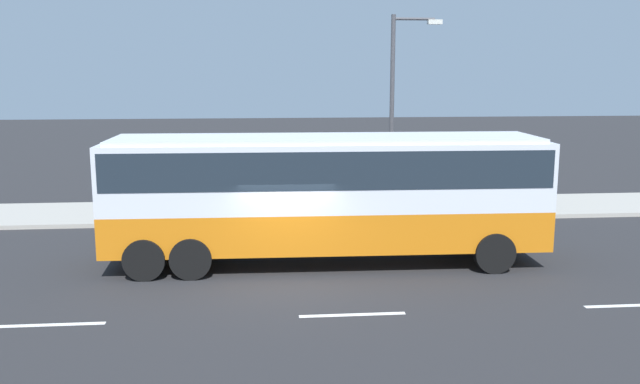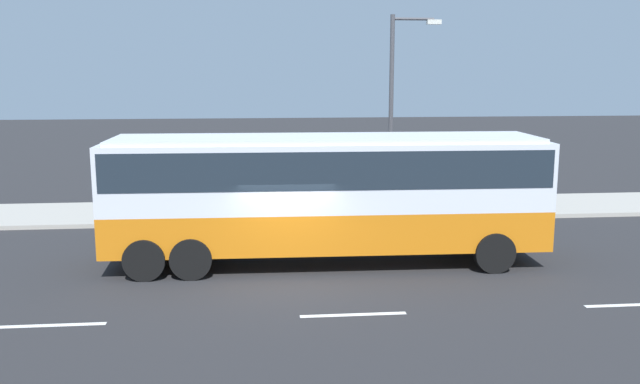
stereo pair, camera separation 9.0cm
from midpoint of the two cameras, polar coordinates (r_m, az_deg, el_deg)
name	(u,v)px [view 2 (the right image)]	position (r m, az deg, el deg)	size (l,w,h in m)	color
ground_plane	(288,279)	(17.81, -2.89, -7.39)	(120.00, 120.00, 0.00)	#28282B
sidewalk_curb	(277,211)	(25.95, -3.78, -1.58)	(80.00, 4.00, 0.15)	#A8A399
lane_centreline	(384,314)	(15.47, 5.29, -10.20)	(40.92, 0.16, 0.01)	white
coach_bus	(326,186)	(18.75, 0.40, 0.54)	(12.16, 3.02, 3.60)	orange
pedestrian_near_curb	(283,185)	(25.98, -3.24, 0.59)	(0.32, 0.32, 1.55)	brown
pedestrian_at_crossing	(535,183)	(27.09, 17.63, 0.77)	(0.32, 0.32, 1.73)	black
street_lamp	(396,103)	(24.40, 6.35, 7.53)	(1.80, 0.24, 7.16)	#47474C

